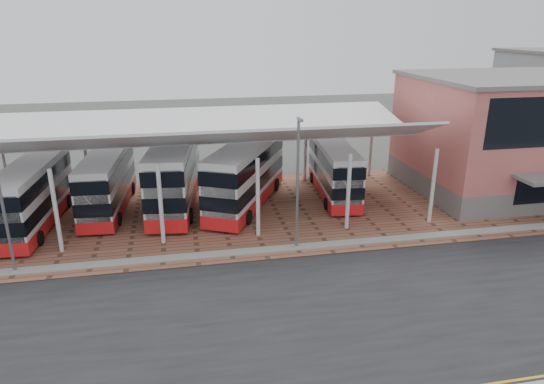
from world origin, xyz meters
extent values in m
plane|color=#40443E|center=(0.00, 0.00, 0.00)|extent=(140.00, 140.00, 0.00)
cube|color=black|center=(0.00, -1.00, 0.01)|extent=(120.00, 14.00, 0.02)
cube|color=brown|center=(2.00, 13.00, 0.03)|extent=(72.00, 16.00, 0.06)
cube|color=gray|center=(0.00, 6.20, 0.07)|extent=(120.00, 0.80, 0.14)
cylinder|color=silver|center=(-18.00, 19.50, 2.30)|extent=(0.26, 0.26, 4.60)
cylinder|color=silver|center=(-12.00, 8.50, 2.60)|extent=(0.26, 0.26, 5.20)
cylinder|color=silver|center=(-12.00, 19.50, 2.30)|extent=(0.26, 0.26, 4.60)
cylinder|color=silver|center=(-6.00, 8.50, 2.60)|extent=(0.26, 0.26, 5.20)
cylinder|color=silver|center=(-6.00, 19.50, 2.30)|extent=(0.26, 0.26, 4.60)
cylinder|color=silver|center=(0.00, 8.50, 2.60)|extent=(0.26, 0.26, 5.20)
cylinder|color=silver|center=(0.00, 19.50, 2.30)|extent=(0.26, 0.26, 4.60)
cylinder|color=silver|center=(6.00, 8.50, 2.60)|extent=(0.26, 0.26, 5.20)
cylinder|color=silver|center=(6.00, 19.50, 2.30)|extent=(0.26, 0.26, 4.60)
cylinder|color=silver|center=(12.00, 8.50, 2.60)|extent=(0.26, 0.26, 5.20)
cylinder|color=silver|center=(12.00, 19.50, 2.30)|extent=(0.26, 0.26, 4.60)
cube|color=silver|center=(-6.00, 10.70, 6.10)|extent=(37.00, 4.95, 1.95)
cube|color=silver|center=(-6.00, 16.30, 5.90)|extent=(37.00, 7.12, 1.43)
cube|color=#64605E|center=(23.00, 14.00, 0.90)|extent=(18.00, 12.00, 1.80)
cube|color=#B85E58|center=(23.00, 14.00, 5.40)|extent=(18.00, 12.00, 7.20)
cube|color=#64605E|center=(23.00, 14.00, 9.10)|extent=(18.40, 12.40, 0.30)
cylinder|color=slate|center=(-14.00, 6.30, 4.00)|extent=(0.16, 0.16, 8.00)
cylinder|color=slate|center=(2.00, 6.30, 4.00)|extent=(0.16, 0.16, 8.00)
cube|color=slate|center=(2.00, 6.00, 8.00)|extent=(0.15, 0.90, 0.15)
cube|color=silver|center=(-14.42, 12.99, 2.33)|extent=(3.06, 10.55, 4.07)
cube|color=red|center=(-14.42, 12.99, 0.68)|extent=(3.10, 10.59, 0.85)
cube|color=black|center=(-14.42, 12.99, 1.91)|extent=(3.10, 10.59, 0.90)
cube|color=black|center=(-14.42, 12.99, 3.42)|extent=(3.10, 10.59, 0.90)
cube|color=black|center=(-14.77, 7.84, 2.24)|extent=(2.13, 0.24, 3.41)
cylinder|color=black|center=(-13.47, 9.58, 0.53)|extent=(0.33, 0.96, 0.95)
cylinder|color=black|center=(-15.38, 16.39, 0.53)|extent=(0.33, 0.96, 0.95)
cylinder|color=black|center=(-13.02, 16.23, 0.53)|extent=(0.33, 0.96, 0.95)
cube|color=silver|center=(-9.93, 15.24, 2.29)|extent=(3.01, 10.35, 3.99)
cube|color=red|center=(-9.93, 15.24, 0.66)|extent=(3.05, 10.39, 0.84)
cube|color=black|center=(-9.93, 15.24, 1.87)|extent=(3.05, 10.39, 0.88)
cube|color=black|center=(-9.93, 15.24, 3.36)|extent=(3.05, 10.39, 0.88)
cube|color=black|center=(-10.28, 10.19, 2.20)|extent=(2.09, 0.24, 3.34)
cylinder|color=black|center=(-11.31, 12.05, 0.52)|extent=(0.32, 0.94, 0.93)
cylinder|color=black|center=(-9.00, 11.90, 0.52)|extent=(0.32, 0.94, 0.93)
cylinder|color=black|center=(-10.86, 18.57, 0.52)|extent=(0.32, 0.94, 0.93)
cylinder|color=black|center=(-8.55, 18.42, 0.52)|extent=(0.32, 0.94, 0.93)
cube|color=silver|center=(-5.11, 15.25, 2.65)|extent=(4.12, 12.11, 4.64)
cube|color=red|center=(-5.11, 15.25, 0.76)|extent=(4.16, 12.16, 0.97)
cube|color=black|center=(-5.11, 15.25, 2.16)|extent=(4.16, 12.16, 1.02)
cube|color=black|center=(-5.11, 15.25, 3.89)|extent=(4.16, 12.16, 1.02)
cube|color=black|center=(-5.83, 9.41, 2.54)|extent=(2.42, 0.40, 3.88)
cylinder|color=black|center=(-6.91, 11.64, 0.60)|extent=(0.43, 1.11, 1.08)
cylinder|color=black|center=(-4.24, 11.32, 0.60)|extent=(0.43, 1.11, 1.08)
cylinder|color=black|center=(-5.99, 19.18, 0.60)|extent=(0.43, 1.11, 1.08)
cylinder|color=black|center=(-3.31, 18.86, 0.60)|extent=(0.43, 1.11, 1.08)
cube|color=silver|center=(0.09, 14.21, 2.55)|extent=(7.41, 11.35, 4.45)
cube|color=red|center=(0.09, 14.21, 0.73)|extent=(7.47, 11.41, 0.93)
cube|color=black|center=(0.09, 14.21, 2.08)|extent=(7.47, 11.41, 0.98)
cube|color=black|center=(0.09, 14.21, 3.74)|extent=(7.47, 11.41, 0.98)
cube|color=black|center=(-2.43, 9.16, 2.44)|extent=(2.13, 1.13, 3.73)
cylinder|color=black|center=(-2.70, 11.52, 0.58)|extent=(0.72, 1.06, 1.04)
cylinder|color=black|center=(-0.38, 10.37, 0.58)|extent=(0.72, 1.06, 1.04)
cylinder|color=black|center=(0.56, 18.05, 0.58)|extent=(0.72, 1.06, 1.04)
cylinder|color=black|center=(2.88, 16.89, 0.58)|extent=(0.72, 1.06, 1.04)
cube|color=silver|center=(7.16, 15.11, 2.24)|extent=(3.32, 10.19, 3.91)
cube|color=red|center=(7.16, 15.11, 0.65)|extent=(3.36, 10.23, 0.82)
cube|color=black|center=(7.16, 15.11, 1.83)|extent=(3.36, 10.23, 0.86)
cube|color=black|center=(7.16, 15.11, 3.29)|extent=(3.36, 10.23, 0.86)
cube|color=black|center=(6.63, 10.18, 2.15)|extent=(2.04, 0.31, 3.27)
cylinder|color=black|center=(5.69, 12.05, 0.51)|extent=(0.35, 0.93, 0.91)
cylinder|color=black|center=(7.95, 11.80, 0.51)|extent=(0.35, 0.93, 0.91)
cylinder|color=black|center=(6.37, 18.41, 0.51)|extent=(0.35, 0.93, 0.91)
cylinder|color=black|center=(8.63, 18.17, 0.51)|extent=(0.35, 0.93, 0.91)
camera|label=1|loc=(-4.65, -19.83, 13.04)|focal=32.00mm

